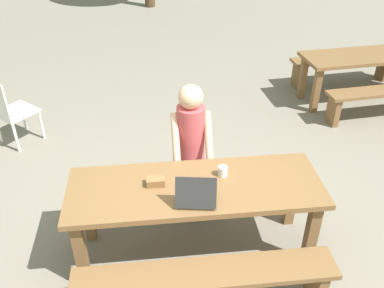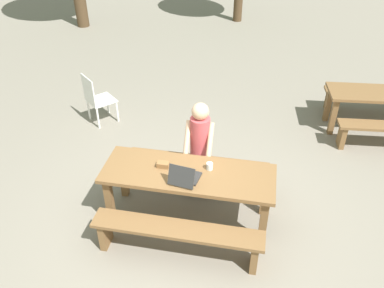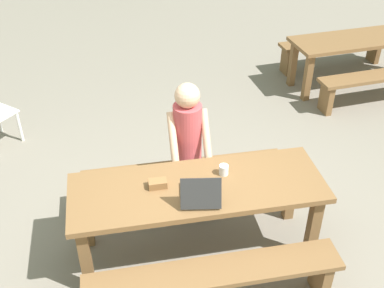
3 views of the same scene
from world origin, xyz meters
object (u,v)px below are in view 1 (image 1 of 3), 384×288
at_px(small_pouch, 156,182).
at_px(picnic_table_mid, 367,62).
at_px(plastic_chair, 9,110).
at_px(laptop, 196,192).
at_px(picnic_table_front, 195,196).
at_px(person_seated, 191,142).
at_px(coffee_mug, 223,171).

xyz_separation_m(small_pouch, picnic_table_mid, (3.18, 2.72, -0.19)).
bearing_deg(plastic_chair, small_pouch, 172.89).
distance_m(small_pouch, plastic_chair, 2.68).
height_order(laptop, small_pouch, laptop).
xyz_separation_m(picnic_table_front, picnic_table_mid, (2.86, 2.77, -0.04)).
height_order(laptop, person_seated, person_seated).
distance_m(plastic_chair, picnic_table_mid, 4.98).
bearing_deg(laptop, picnic_table_front, -85.76).
height_order(coffee_mug, plastic_chair, plastic_chair).
distance_m(picnic_table_front, laptop, 0.24).
bearing_deg(picnic_table_mid, laptop, -139.83).
bearing_deg(person_seated, coffee_mug, -66.43).
distance_m(small_pouch, coffee_mug, 0.58).
bearing_deg(picnic_table_mid, picnic_table_front, -141.31).
bearing_deg(coffee_mug, picnic_table_mid, 45.47).
xyz_separation_m(laptop, plastic_chair, (-2.06, 2.22, -0.34)).
bearing_deg(laptop, person_seated, -84.48).
xyz_separation_m(laptop, small_pouch, (-0.31, 0.21, -0.03)).
distance_m(small_pouch, picnic_table_mid, 4.19).
bearing_deg(picnic_table_mid, person_seated, -147.96).
relative_size(small_pouch, picnic_table_mid, 0.08).
bearing_deg(small_pouch, picnic_table_front, -8.68).
bearing_deg(picnic_table_front, picnic_table_mid, 44.07).
height_order(picnic_table_front, laptop, laptop).
bearing_deg(coffee_mug, plastic_chair, 139.93).
distance_m(picnic_table_front, plastic_chair, 2.93).
height_order(small_pouch, plastic_chair, plastic_chair).
distance_m(person_seated, picnic_table_mid, 3.56).
xyz_separation_m(person_seated, plastic_chair, (-2.10, 1.46, -0.31)).
relative_size(plastic_chair, picnic_table_mid, 0.47).
bearing_deg(coffee_mug, small_pouch, -173.85).
xyz_separation_m(laptop, coffee_mug, (0.26, 0.27, -0.02)).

